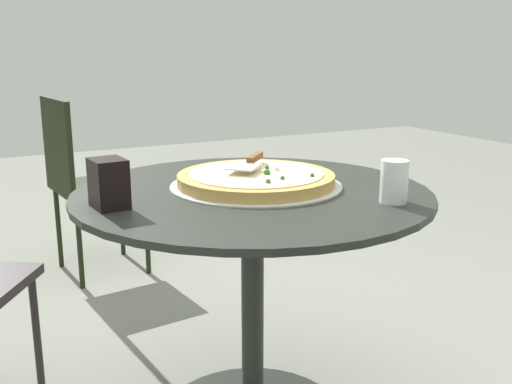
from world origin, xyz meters
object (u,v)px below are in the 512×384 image
at_px(pizza_server, 250,162).
at_px(drinking_cup, 394,181).
at_px(patio_table, 253,261).
at_px(pizza_on_tray, 256,180).
at_px(napkin_dispenser, 108,183).
at_px(patio_chair_corner, 83,174).

distance_m(pizza_server, drinking_cup, 0.43).
relative_size(patio_table, pizza_on_tray, 2.02).
bearing_deg(pizza_server, napkin_dispenser, -77.66).
bearing_deg(pizza_on_tray, napkin_dispenser, -85.18).
bearing_deg(pizza_on_tray, pizza_server, 170.12).
relative_size(patio_table, pizza_server, 5.27).
xyz_separation_m(pizza_on_tray, patio_chair_corner, (-1.41, -0.20, -0.23)).
bearing_deg(patio_table, pizza_server, 156.87).
bearing_deg(pizza_server, drinking_cup, 29.54).
distance_m(drinking_cup, patio_chair_corner, 1.80).
relative_size(patio_table, drinking_cup, 9.06).
relative_size(pizza_server, drinking_cup, 1.72).
height_order(pizza_server, drinking_cup, drinking_cup).
height_order(patio_table, patio_chair_corner, patio_chair_corner).
xyz_separation_m(drinking_cup, patio_chair_corner, (-1.73, -0.42, -0.27)).
relative_size(pizza_on_tray, napkin_dispenser, 4.01).
height_order(patio_table, napkin_dispenser, napkin_dispenser).
relative_size(patio_table, napkin_dispenser, 8.10).
xyz_separation_m(patio_table, patio_chair_corner, (-1.45, -0.16, -0.01)).
bearing_deg(pizza_on_tray, drinking_cup, 35.15).
distance_m(pizza_server, patio_chair_corner, 1.40).
xyz_separation_m(pizza_on_tray, napkin_dispenser, (0.04, -0.42, 0.04)).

